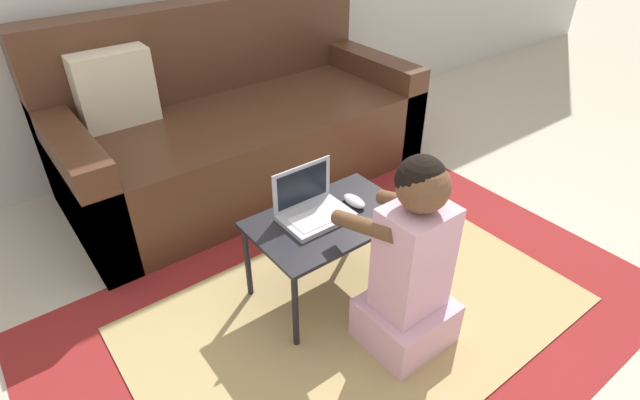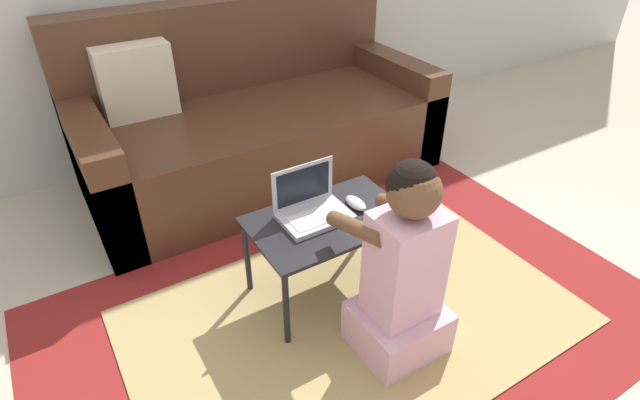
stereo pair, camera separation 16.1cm
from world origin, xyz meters
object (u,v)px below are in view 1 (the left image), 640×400
object	(u,v)px
couch	(237,126)
laptop	(313,209)
laptop_desk	(329,226)
person_seated	(411,267)
computer_mouse	(354,201)

from	to	relation	value
couch	laptop	xyz separation A→B (m)	(-0.23, -1.02, 0.10)
laptop_desk	laptop	bearing A→B (deg)	134.74
laptop	person_seated	size ratio (longest dim) A/B	0.34
laptop_desk	computer_mouse	distance (m)	0.15
computer_mouse	laptop	bearing A→B (deg)	169.41
laptop	person_seated	distance (m)	0.44
laptop	computer_mouse	distance (m)	0.19
computer_mouse	person_seated	xyz separation A→B (m)	(-0.08, -0.39, -0.03)
laptop_desk	couch	bearing A→B (deg)	80.07
computer_mouse	couch	bearing A→B (deg)	87.26
couch	laptop_desk	distance (m)	1.08
laptop_desk	person_seated	distance (m)	0.38
laptop	person_seated	bearing A→B (deg)	-76.34
laptop_desk	laptop	size ratio (longest dim) A/B	2.31
laptop	laptop_desk	bearing A→B (deg)	-45.26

